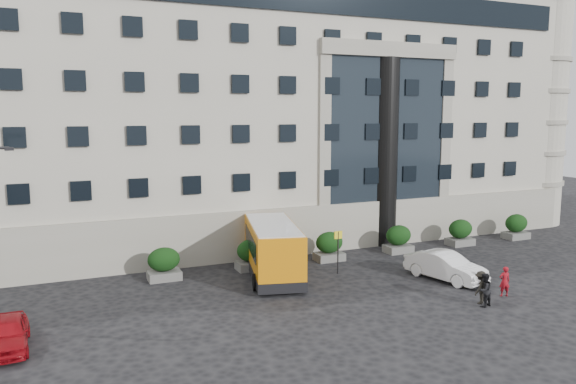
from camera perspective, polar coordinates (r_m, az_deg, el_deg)
name	(u,v)px	position (r m, az deg, el deg)	size (l,w,h in m)	color
ground	(284,315)	(26.54, -0.36, -12.42)	(120.00, 120.00, 0.00)	black
civic_building	(247,116)	(47.55, -4.14, 7.71)	(44.00, 24.00, 18.00)	#A4A091
entrance_column	(385,153)	(39.76, 9.80, 3.94)	(1.80, 1.80, 13.00)	black
hedge_a	(164,264)	(32.31, -12.49, -7.12)	(1.80, 1.26, 1.84)	#545452
hedge_b	(252,254)	(33.62, -3.71, -6.34)	(1.80, 1.26, 1.84)	#545452
hedge_c	(329,246)	(35.65, 4.21, -5.50)	(1.80, 1.26, 1.84)	#545452
hedge_d	(398,239)	(38.29, 11.15, -4.69)	(1.80, 1.26, 1.84)	#545452
hedge_e	(460,232)	(41.41, 17.10, -3.93)	(1.80, 1.26, 1.84)	#545452
hedge_f	(516,226)	(44.92, 22.17, -3.25)	(1.80, 1.26, 1.84)	#545452
bus_stop_sign	(338,245)	(32.65, 5.11, -5.34)	(0.50, 0.08, 2.52)	#262628
minibus	(273,248)	(31.96, -1.56, -5.68)	(4.24, 7.76, 3.07)	orange
parked_car_a	(8,334)	(25.36, -26.59, -12.74)	(1.53, 3.81, 1.30)	maroon
white_taxi	(445,266)	(32.82, 15.70, -7.27)	(1.64, 4.71, 1.55)	silver
pedestrian_a	(505,281)	(30.93, 21.14, -8.46)	(0.56, 0.37, 1.55)	maroon
pedestrian_b	(484,290)	(28.99, 19.31, -9.37)	(0.80, 0.63, 1.65)	black
pedestrian_c	(481,287)	(29.38, 18.98, -9.15)	(1.05, 0.60, 1.63)	black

